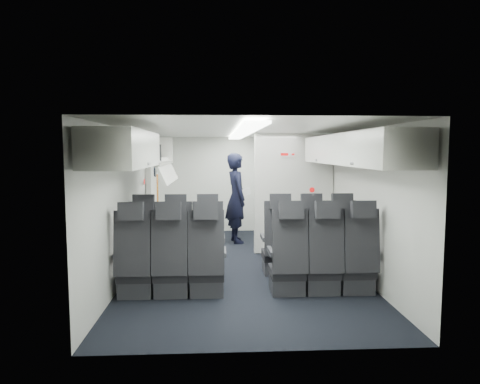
{
  "coord_description": "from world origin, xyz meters",
  "views": [
    {
      "loc": [
        -0.38,
        -6.76,
        1.84
      ],
      "look_at": [
        0.0,
        0.4,
        1.15
      ],
      "focal_mm": 32.0,
      "sensor_mm": 36.0,
      "label": 1
    }
  ],
  "objects": [
    {
      "name": "seat_row_front",
      "position": [
        -0.0,
        -0.53,
        0.4
      ],
      "size": [
        3.33,
        0.56,
        1.24
      ],
      "color": "black",
      "rests_on": "cabin_shell"
    },
    {
      "name": "carry_on_bag",
      "position": [
        -1.42,
        -0.61,
        1.81
      ],
      "size": [
        0.47,
        0.37,
        0.25
      ],
      "primitive_type": "cube",
      "rotation": [
        0.0,
        0.0,
        -0.21
      ],
      "color": "black",
      "rests_on": "overhead_bin_left_front_open"
    },
    {
      "name": "overhead_bin_right_front",
      "position": [
        1.4,
        -0.25,
        1.86
      ],
      "size": [
        0.53,
        1.7,
        0.4
      ],
      "color": "white",
      "rests_on": "cabin_shell"
    },
    {
      "name": "overhead_bin_left_front_open",
      "position": [
        -1.44,
        -0.25,
        1.74
      ],
      "size": [
        0.64,
        1.7,
        0.72
      ],
      "color": "#9E9E93",
      "rests_on": "cabin_shell"
    },
    {
      "name": "overhead_bin_right_rear",
      "position": [
        1.4,
        -2.0,
        1.86
      ],
      "size": [
        0.53,
        1.8,
        0.4
      ],
      "color": "white",
      "rests_on": "cabin_shell"
    },
    {
      "name": "bulkhead_partition",
      "position": [
        0.98,
        0.8,
        1.08
      ],
      "size": [
        1.4,
        0.15,
        2.13
      ],
      "color": "silver",
      "rests_on": "cabin_shell"
    },
    {
      "name": "boarding_door",
      "position": [
        -1.64,
        1.55,
        0.95
      ],
      "size": [
        0.12,
        1.27,
        1.86
      ],
      "color": "silver",
      "rests_on": "cabin_shell"
    },
    {
      "name": "galley_unit",
      "position": [
        0.95,
        2.72,
        0.95
      ],
      "size": [
        0.85,
        0.52,
        1.9
      ],
      "color": "#939399",
      "rests_on": "cabin_shell"
    },
    {
      "name": "flight_attendant",
      "position": [
        0.0,
        1.77,
        0.9
      ],
      "size": [
        0.56,
        0.73,
        1.8
      ],
      "primitive_type": "imported",
      "rotation": [
        0.0,
        0.0,
        1.79
      ],
      "color": "black",
      "rests_on": "ground"
    },
    {
      "name": "cabin_shell",
      "position": [
        0.0,
        0.0,
        1.12
      ],
      "size": [
        3.41,
        6.01,
        2.16
      ],
      "color": "black",
      "rests_on": "ground"
    },
    {
      "name": "overhead_bin_left_rear",
      "position": [
        -1.4,
        -2.0,
        1.86
      ],
      "size": [
        0.53,
        1.8,
        0.4
      ],
      "color": "white",
      "rests_on": "cabin_shell"
    },
    {
      "name": "papers",
      "position": [
        0.19,
        1.72,
        1.02
      ],
      "size": [
        0.19,
        0.12,
        0.14
      ],
      "primitive_type": "cube",
      "rotation": [
        0.0,
        0.0,
        0.54
      ],
      "color": "white",
      "rests_on": "flight_attendant"
    },
    {
      "name": "seat_row_mid",
      "position": [
        -0.0,
        -1.43,
        0.4
      ],
      "size": [
        3.33,
        0.56,
        1.24
      ],
      "color": "black",
      "rests_on": "cabin_shell"
    }
  ]
}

